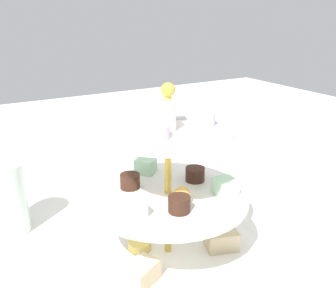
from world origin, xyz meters
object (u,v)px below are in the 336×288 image
at_px(water_glass_tall_right, 6,199).
at_px(butter_knife_left, 180,171).
at_px(tiered_serving_stand, 168,208).
at_px(water_glass_mid_back, 332,227).

relative_size(water_glass_tall_right, butter_knife_left, 0.73).
height_order(tiered_serving_stand, water_glass_mid_back, tiered_serving_stand).
distance_m(water_glass_tall_right, water_glass_mid_back, 0.53).
distance_m(butter_knife_left, water_glass_mid_back, 0.39).
bearing_deg(water_glass_mid_back, tiered_serving_stand, -27.84).
relative_size(tiered_serving_stand, water_glass_mid_back, 3.16).
xyz_separation_m(butter_knife_left, water_glass_mid_back, (-0.03, 0.39, 0.04)).
bearing_deg(tiered_serving_stand, water_glass_tall_right, -45.25).
height_order(tiered_serving_stand, butter_knife_left, tiered_serving_stand).
bearing_deg(water_glass_tall_right, water_glass_mid_back, 143.01).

